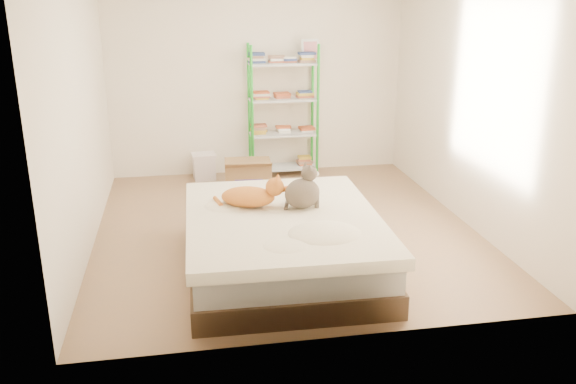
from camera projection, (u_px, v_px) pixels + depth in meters
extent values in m
cube|color=#9B734C|center=(285.00, 228.00, 6.29)|extent=(3.80, 4.20, 0.01)
cube|color=white|center=(257.00, 74.00, 7.83)|extent=(3.80, 0.01, 2.60)
cube|color=white|center=(341.00, 161.00, 3.92)|extent=(3.80, 0.01, 2.60)
cube|color=white|center=(80.00, 110.00, 5.56)|extent=(0.01, 4.20, 2.60)
cube|color=white|center=(469.00, 97.00, 6.19)|extent=(0.01, 4.20, 2.60)
cube|color=#483723|center=(283.00, 260.00, 5.33)|extent=(1.64, 2.03, 0.20)
cube|color=beige|center=(283.00, 238.00, 5.26)|extent=(1.59, 1.97, 0.22)
cube|color=#FFF3D0|center=(283.00, 220.00, 5.21)|extent=(1.67, 2.07, 0.10)
cylinder|color=green|center=(252.00, 115.00, 7.60)|extent=(0.04, 0.04, 1.70)
cylinder|color=green|center=(249.00, 110.00, 7.90)|extent=(0.04, 0.04, 1.70)
cylinder|color=green|center=(318.00, 112.00, 7.74)|extent=(0.04, 0.04, 1.70)
cylinder|color=green|center=(312.00, 108.00, 8.04)|extent=(0.04, 0.04, 1.70)
cube|color=silver|center=(283.00, 167.00, 8.06)|extent=(0.86, 0.34, 0.02)
cube|color=silver|center=(283.00, 134.00, 7.92)|extent=(0.86, 0.34, 0.02)
cube|color=silver|center=(283.00, 99.00, 7.77)|extent=(0.86, 0.34, 0.02)
cube|color=silver|center=(283.00, 64.00, 7.63)|extent=(0.86, 0.34, 0.02)
cube|color=#AE563B|center=(261.00, 164.00, 7.99)|extent=(0.20, 0.16, 0.09)
cube|color=#AE563B|center=(305.00, 162.00, 8.09)|extent=(0.20, 0.16, 0.09)
cube|color=#AE563B|center=(260.00, 130.00, 7.85)|extent=(0.20, 0.16, 0.09)
cube|color=#AE563B|center=(283.00, 129.00, 7.90)|extent=(0.20, 0.16, 0.09)
cube|color=#AE563B|center=(306.00, 129.00, 7.95)|extent=(0.20, 0.16, 0.09)
cube|color=#AE563B|center=(260.00, 96.00, 7.71)|extent=(0.20, 0.16, 0.09)
cube|color=#AE563B|center=(283.00, 95.00, 7.76)|extent=(0.20, 0.16, 0.09)
cube|color=#AE563B|center=(306.00, 94.00, 7.81)|extent=(0.20, 0.16, 0.09)
cube|color=#AE563B|center=(259.00, 59.00, 7.56)|extent=(0.20, 0.16, 0.09)
cube|color=#AE563B|center=(275.00, 59.00, 7.60)|extent=(0.20, 0.16, 0.09)
cube|color=#AE563B|center=(291.00, 59.00, 7.63)|extent=(0.20, 0.16, 0.09)
cube|color=#AE563B|center=(306.00, 59.00, 7.66)|extent=(0.20, 0.16, 0.09)
cube|color=white|center=(310.00, 50.00, 7.69)|extent=(0.22, 0.07, 0.28)
cube|color=red|center=(310.00, 50.00, 7.68)|extent=(0.17, 0.04, 0.22)
cube|color=olive|center=(248.00, 177.00, 7.34)|extent=(0.58, 0.47, 0.38)
cube|color=#4B2F81|center=(251.00, 183.00, 7.14)|extent=(0.33, 0.03, 0.08)
cube|color=olive|center=(250.00, 166.00, 7.08)|extent=(0.56, 0.20, 0.12)
cube|color=silver|center=(204.00, 167.00, 7.84)|extent=(0.29, 0.25, 0.31)
cube|color=silver|center=(204.00, 155.00, 7.79)|extent=(0.32, 0.29, 0.03)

